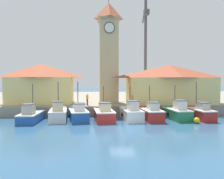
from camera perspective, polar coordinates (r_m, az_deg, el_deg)
ground_plane at (r=22.42m, az=2.71°, el=-9.88°), size 300.00×300.00×0.00m
quay_wharf at (r=49.20m, az=-1.75°, el=-2.50°), size 120.00×40.00×1.34m
fishing_boat_far_left at (r=27.06m, az=-20.38°, el=-6.39°), size 2.16×5.12×4.37m
fishing_boat_left_outer at (r=26.87m, az=-13.90°, el=-6.16°), size 2.43×4.78×4.62m
fishing_boat_left_inner at (r=26.46m, az=-8.75°, el=-6.35°), size 2.76×5.00×4.64m
fishing_boat_mid_left at (r=26.11m, az=-2.09°, el=-6.41°), size 2.42×5.04×4.09m
fishing_boat_center at (r=26.74m, az=5.04°, el=-6.13°), size 2.28×5.20×4.02m
fishing_boat_mid_right at (r=26.89m, az=10.13°, el=-6.15°), size 2.17×4.82×4.19m
fishing_boat_right_inner at (r=28.16m, az=16.61°, el=-5.77°), size 2.22×4.92×4.20m
fishing_boat_right_outer at (r=29.06m, az=21.76°, el=-5.68°), size 2.05×5.17×4.60m
clock_tower at (r=35.13m, az=-0.88°, el=10.31°), size 3.37×3.37×17.34m
warehouse_left at (r=34.52m, az=-17.98°, el=1.62°), size 9.52×6.02×5.97m
warehouse_right at (r=34.57m, az=14.72°, el=1.52°), size 12.77×7.28×5.85m
port_crane_near at (r=45.08m, az=8.71°, el=7.63°), size 2.10×8.30×19.61m
mooring_buoy at (r=26.16m, az=21.28°, el=-7.54°), size 0.67×0.67×0.67m
dock_worker_near_tower at (r=30.29m, az=5.68°, el=-2.55°), size 0.34×0.22×1.62m
dock_worker_along_quay at (r=30.64m, az=-6.47°, el=-2.50°), size 0.34×0.22×1.62m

